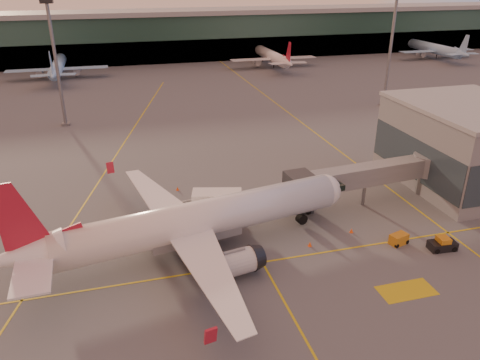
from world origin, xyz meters
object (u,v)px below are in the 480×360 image
object	(u,v)px
catering_truck	(218,207)
gpu_cart	(399,239)
pushback_tug	(443,245)
main_airplane	(192,223)

from	to	relation	value
catering_truck	gpu_cart	bearing A→B (deg)	-12.07
pushback_tug	gpu_cart	bearing A→B (deg)	154.38
catering_truck	pushback_tug	size ratio (longest dim) A/B	2.04
main_airplane	gpu_cart	xyz separation A→B (m)	(24.65, -4.68, -3.49)
main_airplane	pushback_tug	size ratio (longest dim) A/B	12.62
main_airplane	pushback_tug	xyz separation A→B (m)	(29.00, -7.18, -3.46)
pushback_tug	catering_truck	bearing A→B (deg)	156.80
gpu_cart	pushback_tug	world-z (taller)	pushback_tug
pushback_tug	main_airplane	bearing A→B (deg)	170.35
catering_truck	gpu_cart	size ratio (longest dim) A/B	2.68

